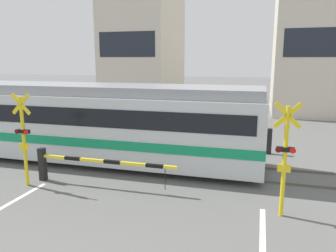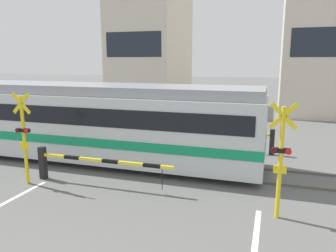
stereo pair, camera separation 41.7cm
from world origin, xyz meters
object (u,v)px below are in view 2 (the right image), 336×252
crossing_signal_left (24,135)px  pedestrian (186,115)px  commuter_train (77,119)px  crossing_barrier_near (77,162)px  crossing_signal_right (281,156)px  crossing_barrier_far (240,136)px

crossing_signal_left → pedestrian: size_ratio=1.72×
commuter_train → crossing_barrier_near: 3.13m
crossing_signal_right → crossing_barrier_near: bearing=175.0°
crossing_signal_left → crossing_barrier_far: bearing=43.7°
crossing_barrier_near → crossing_barrier_far: (4.69, 5.41, 0.00)m
crossing_barrier_far → crossing_signal_right: crossing_signal_right is taller
crossing_barrier_near → crossing_signal_left: crossing_signal_left is taller
crossing_barrier_near → crossing_barrier_far: same height
crossing_barrier_far → pedestrian: pedestrian is taller
commuter_train → crossing_signal_left: commuter_train is taller
crossing_barrier_far → pedestrian: size_ratio=2.73×
crossing_barrier_near → crossing_signal_right: 6.33m
commuter_train → pedestrian: 6.66m
commuter_train → crossing_signal_left: size_ratio=4.97×
crossing_signal_left → crossing_signal_right: bearing=0.0°
commuter_train → crossing_barrier_far: size_ratio=3.12×
crossing_barrier_far → pedestrian: bearing=137.2°
crossing_barrier_near → crossing_signal_right: size_ratio=1.59×
commuter_train → pedestrian: commuter_train is taller
commuter_train → crossing_signal_right: 8.42m
crossing_barrier_near → crossing_signal_left: 1.88m
crossing_barrier_near → crossing_signal_left: bearing=-160.6°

